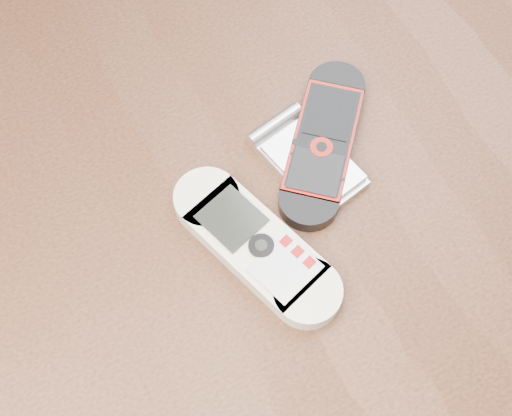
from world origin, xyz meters
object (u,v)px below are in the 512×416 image
Objects in this scene: nokia_white at (255,245)px; nokia_black_red at (323,142)px; motorola_razr at (310,162)px; table at (251,263)px.

nokia_white reaches higher than nokia_black_red.
motorola_razr is (0.08, 0.05, -0.00)m from nokia_white.
nokia_black_red is (0.08, 0.03, 0.11)m from table.
nokia_white reaches higher than motorola_razr.
table is 7.28× the size of nokia_black_red.
table is 0.15m from nokia_black_red.
nokia_black_red is at bearing 20.16° from table.
nokia_black_red is 1.60× the size of motorola_razr.
motorola_razr is at bearing 16.01° from table.
table is at bearing -176.33° from motorola_razr.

